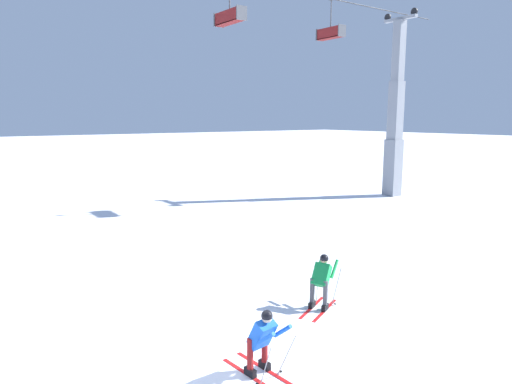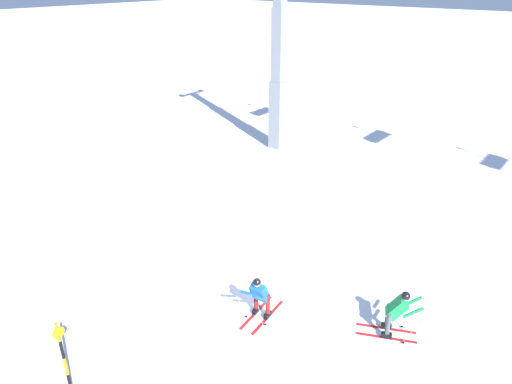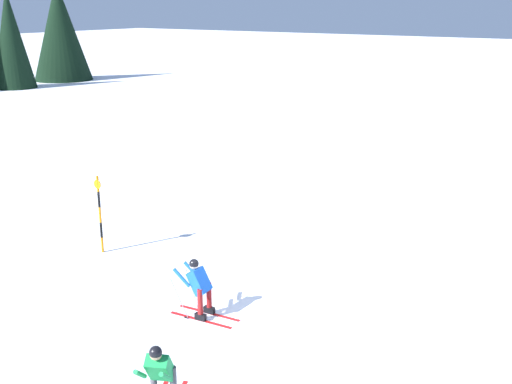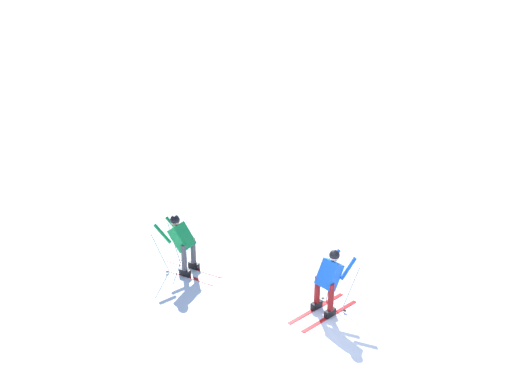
# 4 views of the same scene
# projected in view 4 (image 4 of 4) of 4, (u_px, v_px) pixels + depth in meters

# --- Properties ---
(ground_plane) EXTENTS (260.00, 260.00, 0.00)m
(ground_plane) POSITION_uv_depth(u_px,v_px,m) (312.00, 348.00, 12.41)
(ground_plane) COLOR white
(skier_carving_main) EXTENTS (0.76, 1.75, 1.57)m
(skier_carving_main) POSITION_uv_depth(u_px,v_px,m) (329.00, 278.00, 13.27)
(skier_carving_main) COLOR red
(skier_carving_main) RESTS_ON ground_plane
(skier_distant_uphill) EXTENTS (1.76, 1.23, 1.60)m
(skier_distant_uphill) POSITION_uv_depth(u_px,v_px,m) (182.00, 240.00, 14.79)
(skier_distant_uphill) COLOR red
(skier_distant_uphill) RESTS_ON ground_plane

